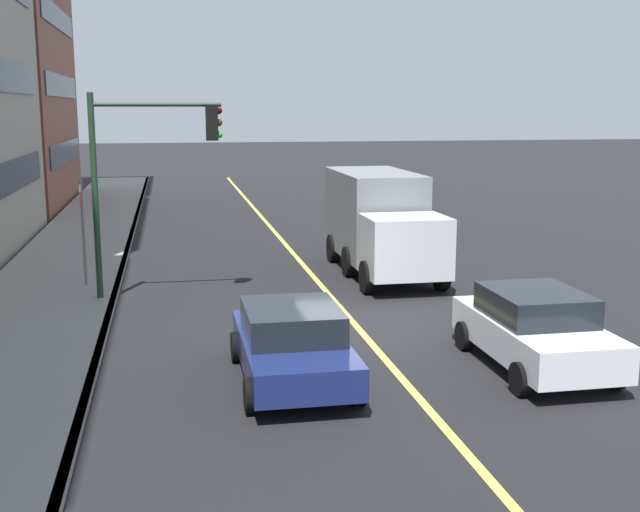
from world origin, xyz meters
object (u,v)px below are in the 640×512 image
Objects in this scene: car_white at (535,329)px; traffic_light_mast at (145,161)px; car_navy at (292,343)px; truck_gray at (380,221)px; street_sign_post at (83,226)px.

traffic_light_mast is (6.90, 7.40, 2.86)m from car_white.
truck_gray is (9.25, -4.12, 0.87)m from car_navy.
traffic_light_mast is at bearing 46.98° from car_white.
street_sign_post is at bearing 28.04° from car_navy.
car_white is 10.52m from traffic_light_mast.
car_white is at bearing -132.74° from street_sign_post.
car_navy is at bearing 156.01° from truck_gray.
car_white is at bearing -176.39° from truck_gray.
truck_gray is (9.35, 0.59, 0.81)m from car_white.
car_navy is at bearing -158.42° from traffic_light_mast.
car_white is 1.35× the size of street_sign_post.
traffic_light_mast reaches higher than street_sign_post.
street_sign_post reaches higher than car_navy.
street_sign_post is (8.37, 4.46, 1.05)m from car_navy.
traffic_light_mast reaches higher than car_navy.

